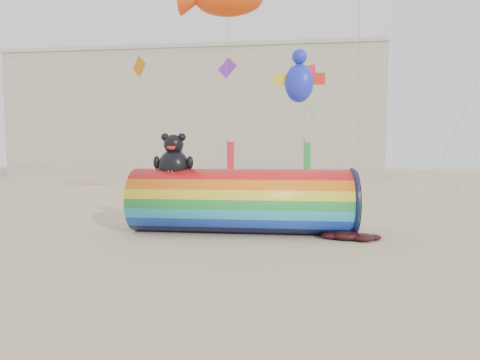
# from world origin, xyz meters

# --- Properties ---
(ground) EXTENTS (160.00, 160.00, 0.00)m
(ground) POSITION_xyz_m (0.00, 0.00, 0.00)
(ground) COLOR #CCB58C
(ground) RESTS_ON ground
(hotel_building) EXTENTS (60.40, 15.40, 20.60)m
(hotel_building) POSITION_xyz_m (-12.00, 45.95, 10.31)
(hotel_building) COLOR #B7AD99
(hotel_building) RESTS_ON ground
(windsock_assembly) EXTENTS (10.60, 3.23, 4.89)m
(windsock_assembly) POSITION_xyz_m (0.79, -0.58, 1.62)
(windsock_assembly) COLOR red
(windsock_assembly) RESTS_ON ground
(kite_handler) EXTENTS (0.81, 0.74, 1.85)m
(kite_handler) POSITION_xyz_m (5.86, -0.69, 0.93)
(kite_handler) COLOR #57595F
(kite_handler) RESTS_ON ground
(fabric_bundle) EXTENTS (2.62, 1.35, 0.41)m
(fabric_bundle) POSITION_xyz_m (5.75, -1.65, 0.17)
(fabric_bundle) COLOR #3E0B0C
(fabric_bundle) RESTS_ON ground
(festival_banners) EXTENTS (12.15, 3.47, 5.20)m
(festival_banners) POSITION_xyz_m (-1.04, 15.66, 2.64)
(festival_banners) COLOR #59595E
(festival_banners) RESTS_ON ground
(flying_kites) EXTENTS (26.11, 11.67, 8.22)m
(flying_kites) POSITION_xyz_m (3.27, 5.16, 12.06)
(flying_kites) COLOR #1F2BE0
(flying_kites) RESTS_ON ground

